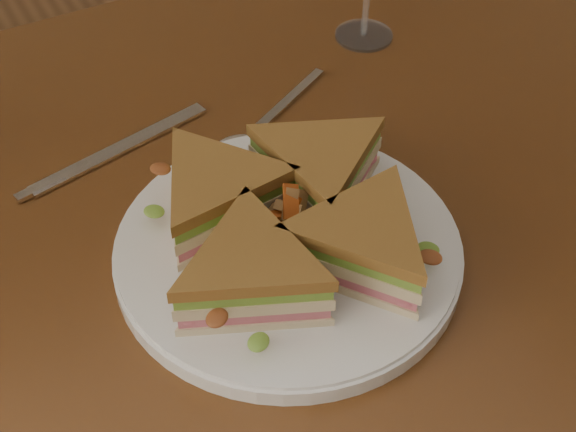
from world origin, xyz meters
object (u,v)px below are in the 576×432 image
(spoon, at_px, (249,136))
(knife, at_px, (109,155))
(table, at_px, (224,278))
(plate, at_px, (288,250))
(sandwich_wedges, at_px, (288,220))

(spoon, height_order, knife, spoon)
(table, xyz_separation_m, knife, (-0.06, 0.12, 0.10))
(plate, relative_size, knife, 1.41)
(plate, relative_size, sandwich_wedges, 0.98)
(spoon, distance_m, knife, 0.14)
(knife, bearing_deg, spoon, -29.86)
(table, relative_size, sandwich_wedges, 3.91)
(plate, xyz_separation_m, sandwich_wedges, (0.00, 0.00, 0.04))
(table, bearing_deg, spoon, 47.33)
(spoon, bearing_deg, knife, 134.38)
(table, height_order, sandwich_wedges, sandwich_wedges)
(plate, distance_m, spoon, 0.17)
(sandwich_wedges, bearing_deg, spoon, 75.22)
(sandwich_wedges, distance_m, spoon, 0.17)
(spoon, bearing_deg, sandwich_wedges, -132.96)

